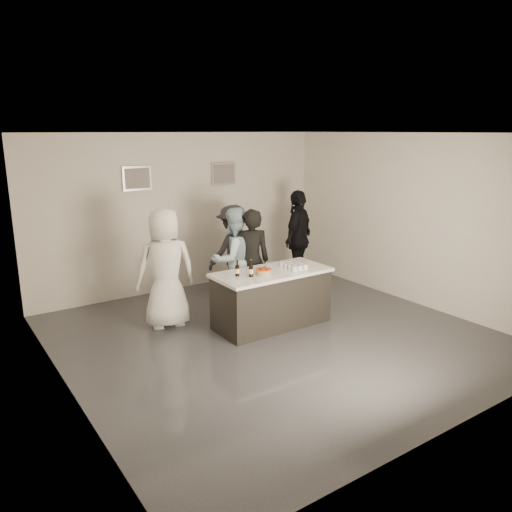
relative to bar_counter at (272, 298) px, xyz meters
name	(u,v)px	position (x,y,z in m)	size (l,w,h in m)	color
floor	(275,336)	(-0.23, -0.39, -0.45)	(6.00, 6.00, 0.00)	#3D3D42
ceiling	(276,133)	(-0.23, -0.39, 2.55)	(6.00, 6.00, 0.00)	white
wall_back	(183,212)	(-0.23, 2.61, 1.05)	(6.00, 0.04, 3.00)	silver
wall_front	(460,294)	(-0.23, -3.39, 1.05)	(6.00, 0.04, 3.00)	silver
wall_left	(60,272)	(-3.23, -0.39, 1.05)	(0.04, 6.00, 3.00)	silver
wall_right	(411,219)	(2.77, -0.39, 1.05)	(0.04, 6.00, 3.00)	silver
picture_left	(137,178)	(-1.13, 2.58, 1.75)	(0.54, 0.04, 0.44)	#B2B2B7
picture_right	(223,173)	(0.67, 2.58, 1.75)	(0.54, 0.04, 0.44)	#B2B2B7
bar_counter	(272,298)	(0.00, 0.00, 0.00)	(1.86, 0.86, 0.90)	white
cake	(264,272)	(-0.23, -0.10, 0.49)	(0.24, 0.24, 0.08)	orange
beer_bottle_a	(237,268)	(-0.60, 0.06, 0.58)	(0.07, 0.07, 0.26)	black
beer_bottle_b	(251,268)	(-0.45, -0.08, 0.58)	(0.07, 0.07, 0.26)	black
tumbler_cluster	(294,266)	(0.39, -0.06, 0.49)	(0.30, 0.40, 0.08)	orange
candles	(272,279)	(-0.26, -0.36, 0.45)	(0.24, 0.08, 0.01)	pink
person_main_black	(251,261)	(0.08, 0.72, 0.44)	(0.65, 0.43, 1.78)	black
person_main_blue	(234,260)	(-0.11, 0.96, 0.44)	(0.87, 0.68, 1.78)	#AAD1DF
person_guest_left	(166,268)	(-1.38, 0.91, 0.50)	(0.93, 0.60, 1.90)	white
person_guest_right	(298,238)	(1.71, 1.47, 0.51)	(1.12, 0.47, 1.91)	black
person_guest_back	(233,250)	(0.38, 1.75, 0.40)	(1.09, 0.63, 1.69)	#2B2931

